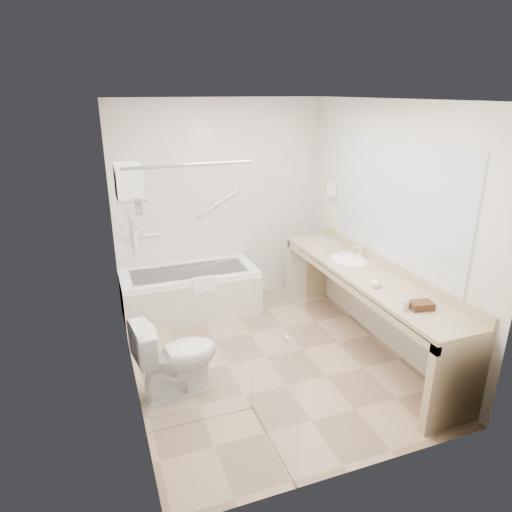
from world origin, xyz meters
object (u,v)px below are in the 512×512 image
object	(u,v)px
toilet	(176,356)
amenity_basket	(421,305)
vanity_counter	(365,291)
water_bottle_left	(336,247)
bathtub	(190,292)

from	to	relation	value
toilet	amenity_basket	bearing A→B (deg)	-119.68
vanity_counter	water_bottle_left	size ratio (longest dim) A/B	13.53
toilet	amenity_basket	world-z (taller)	amenity_basket
toilet	water_bottle_left	world-z (taller)	water_bottle_left
vanity_counter	toilet	bearing A→B (deg)	-177.31
bathtub	toilet	bearing A→B (deg)	-106.91
vanity_counter	toilet	world-z (taller)	vanity_counter
vanity_counter	amenity_basket	xyz separation A→B (m)	(-0.03, -0.86, 0.24)
water_bottle_left	vanity_counter	bearing A→B (deg)	-86.04
vanity_counter	toilet	xyz separation A→B (m)	(-1.97, -0.09, -0.28)
bathtub	amenity_basket	xyz separation A→B (m)	(1.49, -2.24, 0.61)
bathtub	water_bottle_left	xyz separation A→B (m)	(1.48, -0.83, 0.67)
bathtub	amenity_basket	bearing A→B (deg)	-56.38
bathtub	vanity_counter	world-z (taller)	vanity_counter
amenity_basket	toilet	bearing A→B (deg)	158.57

